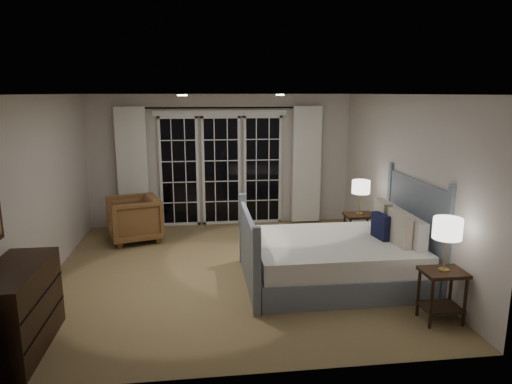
{
  "coord_description": "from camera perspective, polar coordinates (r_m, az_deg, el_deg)",
  "views": [
    {
      "loc": [
        -0.41,
        -6.2,
        2.52
      ],
      "look_at": [
        0.43,
        0.49,
        1.05
      ],
      "focal_mm": 32.0,
      "sensor_mm": 36.0,
      "label": 1
    }
  ],
  "objects": [
    {
      "name": "wall_right",
      "position": [
        6.96,
        17.73,
        1.2
      ],
      "size": [
        0.02,
        5.0,
        2.5
      ],
      "primitive_type": "cube",
      "color": "beige",
      "rests_on": "floor"
    },
    {
      "name": "lamp_right",
      "position": [
        7.44,
        12.98,
        0.56
      ],
      "size": [
        0.29,
        0.29,
        0.55
      ],
      "color": "tan",
      "rests_on": "nightstand_right"
    },
    {
      "name": "wall_front",
      "position": [
        3.93,
        -0.75,
        -6.55
      ],
      "size": [
        5.0,
        0.02,
        2.5
      ],
      "primitive_type": "cube",
      "color": "beige",
      "rests_on": "floor"
    },
    {
      "name": "floor",
      "position": [
        6.7,
        -3.14,
        -9.81
      ],
      "size": [
        5.0,
        5.0,
        0.0
      ],
      "primitive_type": "plane",
      "color": "olive",
      "rests_on": "ground"
    },
    {
      "name": "curtain_rod",
      "position": [
        8.61,
        -4.46,
        10.46
      ],
      "size": [
        3.5,
        0.03,
        0.03
      ],
      "primitive_type": "cylinder",
      "rotation": [
        0.0,
        1.57,
        0.0
      ],
      "color": "black",
      "rests_on": "wall_back"
    },
    {
      "name": "bed",
      "position": [
        6.34,
        10.14,
        -7.98
      ],
      "size": [
        2.36,
        1.7,
        1.38
      ],
      "color": "slate",
      "rests_on": "floor"
    },
    {
      "name": "wall_left",
      "position": [
        6.66,
        -25.26,
        0.12
      ],
      "size": [
        0.02,
        5.0,
        2.5
      ],
      "primitive_type": "cube",
      "color": "beige",
      "rests_on": "floor"
    },
    {
      "name": "curtain_right",
      "position": [
        8.93,
        6.32,
        3.39
      ],
      "size": [
        0.55,
        0.1,
        2.25
      ],
      "primitive_type": "cube",
      "color": "white",
      "rests_on": "curtain_rod"
    },
    {
      "name": "nightstand_right",
      "position": [
        7.6,
        12.75,
        -4.24
      ],
      "size": [
        0.47,
        0.37,
        0.61
      ],
      "color": "black",
      "rests_on": "floor"
    },
    {
      "name": "wall_back",
      "position": [
        8.8,
        -4.39,
        3.96
      ],
      "size": [
        5.0,
        0.02,
        2.5
      ],
      "primitive_type": "cube",
      "color": "beige",
      "rests_on": "floor"
    },
    {
      "name": "lamp_left",
      "position": [
        5.36,
        22.82,
        -4.29
      ],
      "size": [
        0.31,
        0.31,
        0.6
      ],
      "color": "tan",
      "rests_on": "nightstand_left"
    },
    {
      "name": "armchair",
      "position": [
        8.16,
        -15.01,
        -3.28
      ],
      "size": [
        1.06,
        1.04,
        0.77
      ],
      "primitive_type": "imported",
      "rotation": [
        0.0,
        0.0,
        -1.27
      ],
      "color": "brown",
      "rests_on": "floor"
    },
    {
      "name": "curtain_left",
      "position": [
        8.77,
        -15.18,
        2.88
      ],
      "size": [
        0.55,
        0.1,
        2.25
      ],
      "primitive_type": "cube",
      "color": "white",
      "rests_on": "curtain_rod"
    },
    {
      "name": "nightstand_left",
      "position": [
        5.58,
        22.23,
        -11.06
      ],
      "size": [
        0.46,
        0.37,
        0.6
      ],
      "color": "black",
      "rests_on": "floor"
    },
    {
      "name": "downlight_a",
      "position": [
        6.9,
        3.04,
        12.04
      ],
      "size": [
        0.12,
        0.12,
        0.01
      ],
      "primitive_type": "cylinder",
      "color": "white",
      "rests_on": "ceiling"
    },
    {
      "name": "downlight_b",
      "position": [
        5.8,
        -9.2,
        11.85
      ],
      "size": [
        0.12,
        0.12,
        0.01
      ],
      "primitive_type": "cylinder",
      "color": "white",
      "rests_on": "ceiling"
    },
    {
      "name": "dresser",
      "position": [
        5.19,
        -27.66,
        -12.89
      ],
      "size": [
        0.52,
        1.22,
        0.86
      ],
      "color": "black",
      "rests_on": "floor"
    },
    {
      "name": "french_doors",
      "position": [
        8.78,
        -4.36,
        2.89
      ],
      "size": [
        2.5,
        0.04,
        2.2
      ],
      "color": "black",
      "rests_on": "wall_back"
    },
    {
      "name": "ceiling",
      "position": [
        6.21,
        -3.41,
        12.1
      ],
      "size": [
        5.0,
        5.0,
        0.0
      ],
      "primitive_type": "plane",
      "rotation": [
        3.14,
        0.0,
        0.0
      ],
      "color": "silver",
      "rests_on": "wall_back"
    }
  ]
}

